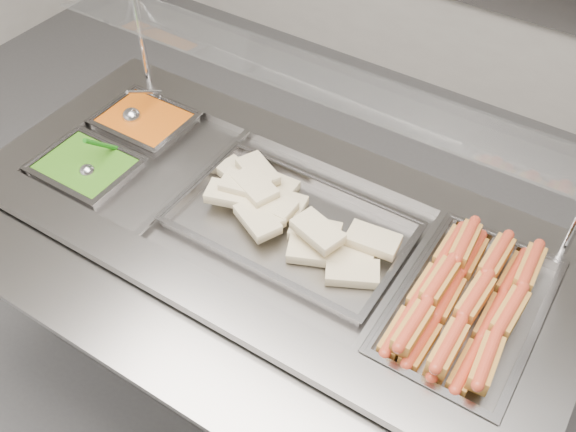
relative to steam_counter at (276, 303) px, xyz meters
The scene contains 11 objects.
steam_counter is the anchor object (origin of this frame).
tray_rail 0.65m from the steam_counter, 88.98° to the right, with size 1.81×0.41×0.05m.
sneeze_guard 0.84m from the steam_counter, 91.02° to the left, with size 1.66×0.32×0.44m.
pan_hotdogs 0.75m from the steam_counter, ahead, with size 0.35×0.56×0.10m.
pan_wraps 0.43m from the steam_counter, ahead, with size 0.69×0.41×0.07m.
pan_beans 0.78m from the steam_counter, 168.35° to the left, with size 0.30×0.25×0.10m.
pan_peas 0.78m from the steam_counter, 166.31° to the right, with size 0.30×0.25×0.10m.
hotdogs_in_buns 0.76m from the steam_counter, ahead, with size 0.29×0.52×0.12m.
tortilla_wraps 0.47m from the steam_counter, 19.88° to the left, with size 0.68×0.31×0.10m.
ladle 0.84m from the steam_counter, behind, with size 0.07×0.20×0.15m.
serving_spoon 0.78m from the steam_counter, 165.28° to the right, with size 0.06×0.17×0.15m.
Camera 1 is at (0.68, -0.76, 2.30)m, focal length 40.00 mm.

